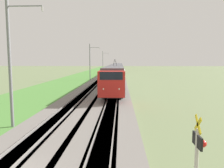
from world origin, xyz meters
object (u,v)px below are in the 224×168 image
at_px(catenary_mast_near, 10,60).
at_px(catenary_mast_far, 103,61).
at_px(passenger_train, 117,71).
at_px(crossing_signal_far, 197,160).
at_px(catenary_mast_mid, 90,62).

bearing_deg(catenary_mast_near, catenary_mast_far, -0.00).
distance_m(passenger_train, catenary_mast_near, 39.74).
bearing_deg(crossing_signal_far, catenary_mast_near, 138.09).
height_order(crossing_signal_far, catenary_mast_far, catenary_mast_far).
bearing_deg(catenary_mast_mid, catenary_mast_near, 180.00).
height_order(passenger_train, catenary_mast_mid, catenary_mast_mid).
relative_size(passenger_train, catenary_mast_near, 6.77).
xyz_separation_m(crossing_signal_far, catenary_mast_mid, (48.02, 9.77, 2.64)).
height_order(passenger_train, catenary_mast_near, catenary_mast_near).
height_order(passenger_train, catenary_mast_far, catenary_mast_far).
xyz_separation_m(catenary_mast_near, catenary_mast_mid, (39.24, -0.00, -0.19)).
distance_m(passenger_train, catenary_mast_mid, 7.01).
distance_m(passenger_train, crossing_signal_far, 47.98).
bearing_deg(passenger_train, catenary_mast_far, -170.44).
bearing_deg(crossing_signal_far, passenger_train, 93.76).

